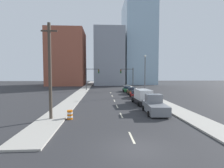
% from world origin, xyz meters
% --- Properties ---
extents(ground_plane, '(200.00, 200.00, 0.00)m').
position_xyz_m(ground_plane, '(0.00, 0.00, 0.00)').
color(ground_plane, '#2D2D30').
extents(sidewalk_left, '(2.77, 90.83, 0.15)m').
position_xyz_m(sidewalk_left, '(-7.33, 45.42, 0.07)').
color(sidewalk_left, '#ADA89E').
rests_on(sidewalk_left, ground).
extents(sidewalk_right, '(2.77, 90.83, 0.15)m').
position_xyz_m(sidewalk_right, '(7.33, 45.42, 0.07)').
color(sidewalk_right, '#ADA89E').
rests_on(sidewalk_right, ground).
extents(lane_stripe_at_2m, '(0.16, 2.40, 0.01)m').
position_xyz_m(lane_stripe_at_2m, '(0.00, 2.00, 0.00)').
color(lane_stripe_at_2m, beige).
rests_on(lane_stripe_at_2m, ground).
extents(lane_stripe_at_9m, '(0.16, 2.40, 0.01)m').
position_xyz_m(lane_stripe_at_9m, '(0.00, 8.81, 0.00)').
color(lane_stripe_at_9m, beige).
rests_on(lane_stripe_at_9m, ground).
extents(lane_stripe_at_14m, '(0.16, 2.40, 0.01)m').
position_xyz_m(lane_stripe_at_14m, '(0.00, 14.24, 0.00)').
color(lane_stripe_at_14m, beige).
rests_on(lane_stripe_at_14m, ground).
extents(lane_stripe_at_19m, '(0.16, 2.40, 0.01)m').
position_xyz_m(lane_stripe_at_19m, '(0.00, 19.48, 0.00)').
color(lane_stripe_at_19m, beige).
rests_on(lane_stripe_at_19m, ground).
extents(lane_stripe_at_26m, '(0.16, 2.40, 0.01)m').
position_xyz_m(lane_stripe_at_26m, '(0.00, 25.91, 0.00)').
color(lane_stripe_at_26m, beige).
rests_on(lane_stripe_at_26m, ground).
extents(lane_stripe_at_32m, '(0.16, 2.40, 0.01)m').
position_xyz_m(lane_stripe_at_32m, '(0.00, 32.11, 0.00)').
color(lane_stripe_at_32m, beige).
rests_on(lane_stripe_at_32m, ground).
extents(building_brick_left, '(14.00, 16.00, 21.79)m').
position_xyz_m(building_brick_left, '(-16.14, 61.58, 10.90)').
color(building_brick_left, '#9E513D').
rests_on(building_brick_left, ground).
extents(building_office_center, '(12.00, 20.00, 22.82)m').
position_xyz_m(building_office_center, '(0.83, 65.58, 11.41)').
color(building_office_center, gray).
rests_on(building_office_center, ground).
extents(building_glass_right, '(13.00, 20.00, 36.79)m').
position_xyz_m(building_glass_right, '(14.51, 69.58, 18.40)').
color(building_glass_right, '#99B7CC').
rests_on(building_glass_right, ground).
extents(traffic_signal_left, '(3.76, 0.35, 6.34)m').
position_xyz_m(traffic_signal_left, '(-5.45, 38.23, 4.06)').
color(traffic_signal_left, '#38383D').
rests_on(traffic_signal_left, ground).
extents(traffic_signal_right, '(3.76, 0.35, 6.34)m').
position_xyz_m(traffic_signal_right, '(5.63, 38.23, 4.06)').
color(traffic_signal_right, '#38383D').
rests_on(traffic_signal_right, ground).
extents(utility_pole_left_near, '(1.60, 0.32, 9.79)m').
position_xyz_m(utility_pole_left_near, '(-7.41, 7.33, 5.02)').
color(utility_pole_left_near, '#473D33').
rests_on(utility_pole_left_near, ground).
extents(traffic_barrel, '(0.56, 0.56, 0.95)m').
position_xyz_m(traffic_barrel, '(-5.52, 7.47, 0.47)').
color(traffic_barrel, orange).
rests_on(traffic_barrel, ground).
extents(street_lamp, '(0.44, 0.44, 8.63)m').
position_xyz_m(street_lamp, '(7.06, 26.25, 4.99)').
color(street_lamp, '#4C4C51').
rests_on(street_lamp, ground).
extents(pickup_truck_gray, '(2.63, 5.40, 2.20)m').
position_xyz_m(pickup_truck_gray, '(4.13, 9.72, 0.89)').
color(pickup_truck_gray, slate).
rests_on(pickup_truck_gray, ground).
extents(box_truck_black, '(2.71, 6.07, 2.28)m').
position_xyz_m(box_truck_black, '(4.12, 15.82, 1.07)').
color(box_truck_black, black).
rests_on(box_truck_black, ground).
extents(sedan_red, '(2.29, 4.40, 1.40)m').
position_xyz_m(sedan_red, '(4.56, 22.88, 0.64)').
color(sedan_red, red).
rests_on(sedan_red, ground).
extents(sedan_brown, '(2.11, 4.55, 1.53)m').
position_xyz_m(sedan_brown, '(4.71, 28.95, 0.69)').
color(sedan_brown, brown).
rests_on(sedan_brown, ground).
extents(sedan_green, '(2.26, 4.50, 1.37)m').
position_xyz_m(sedan_green, '(4.40, 34.28, 0.63)').
color(sedan_green, '#1E6033').
rests_on(sedan_green, ground).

